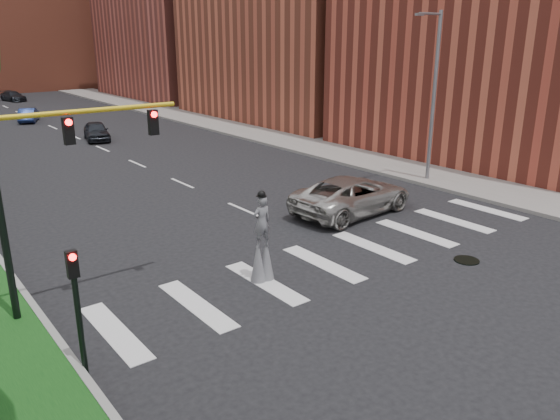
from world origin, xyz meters
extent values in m
plane|color=black|center=(0.00, 0.00, 0.00)|extent=(160.00, 160.00, 0.00)
cube|color=slate|center=(12.50, 25.00, 0.09)|extent=(5.00, 90.00, 0.18)
cylinder|color=black|center=(3.00, -2.00, 0.02)|extent=(0.90, 0.90, 0.04)
cube|color=#9C4539|center=(22.00, 54.00, 10.00)|extent=(16.00, 22.00, 20.00)
cube|color=#AA4E35|center=(6.00, 78.00, 9.00)|extent=(26.00, 14.00, 18.00)
cylinder|color=slate|center=(11.00, 6.00, 4.50)|extent=(0.20, 0.20, 9.00)
cylinder|color=slate|center=(10.20, 6.00, 8.80)|extent=(1.80, 0.12, 0.12)
cube|color=slate|center=(9.30, 6.00, 8.75)|extent=(0.50, 0.18, 0.12)
cylinder|color=black|center=(-11.00, 3.00, 3.10)|extent=(0.20, 0.20, 6.20)
cylinder|color=gold|center=(-8.40, 3.00, 5.80)|extent=(5.20, 0.14, 0.14)
cube|color=black|center=(-9.00, 3.00, 5.30)|extent=(0.28, 0.18, 0.75)
cylinder|color=#FF0C0C|center=(-9.00, 2.90, 5.55)|extent=(0.18, 0.06, 0.18)
cube|color=black|center=(-6.50, 3.00, 5.30)|extent=(0.28, 0.18, 0.75)
cylinder|color=#FF0C0C|center=(-6.50, 2.90, 5.55)|extent=(0.18, 0.06, 0.18)
cylinder|color=black|center=(-10.30, -0.50, 1.50)|extent=(0.14, 0.14, 3.00)
cube|color=black|center=(-10.30, -0.50, 2.90)|extent=(0.25, 0.16, 0.65)
cylinder|color=#FF0C0C|center=(-10.30, -0.60, 3.10)|extent=(0.16, 0.05, 0.16)
cylinder|color=#312213|center=(-3.65, 1.21, 0.59)|extent=(0.07, 0.07, 1.18)
cylinder|color=#312213|center=(-3.97, 1.23, 0.59)|extent=(0.07, 0.07, 1.18)
cone|color=slate|center=(-3.65, 1.21, 0.74)|extent=(0.52, 0.52, 1.48)
cone|color=slate|center=(-3.97, 1.23, 0.74)|extent=(0.52, 0.52, 1.48)
imported|color=slate|center=(-3.81, 1.22, 2.05)|extent=(0.66, 0.45, 1.73)
sphere|color=black|center=(-3.81, 1.22, 2.98)|extent=(0.26, 0.26, 0.26)
cylinder|color=black|center=(-3.81, 1.22, 2.93)|extent=(0.34, 0.34, 0.02)
cube|color=yellow|center=(-3.80, 1.36, 2.53)|extent=(0.22, 0.05, 0.10)
imported|color=#B3B0A9|center=(3.68, 4.54, 0.85)|extent=(6.30, 3.23, 1.70)
imported|color=black|center=(0.91, 29.53, 0.71)|extent=(2.58, 4.43, 1.42)
imported|color=navy|center=(-0.78, 42.56, 0.66)|extent=(2.78, 4.21, 1.31)
imported|color=black|center=(2.11, 61.39, 0.60)|extent=(2.61, 4.41, 1.20)
camera|label=1|loc=(-13.50, -12.28, 7.82)|focal=35.00mm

